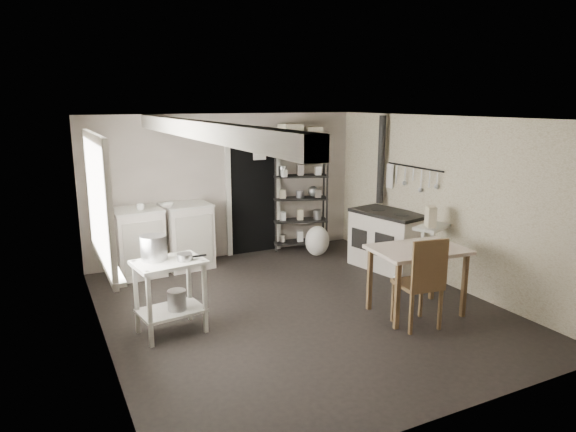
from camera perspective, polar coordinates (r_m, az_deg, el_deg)
name	(u,v)px	position (r m, az deg, el deg)	size (l,w,h in m)	color
floor	(299,308)	(6.41, 1.22, -10.17)	(5.00, 5.00, 0.00)	black
ceiling	(300,118)	(5.92, 1.32, 10.84)	(5.00, 5.00, 0.00)	white
wall_back	(227,186)	(8.32, -6.79, 3.30)	(4.50, 0.02, 2.30)	#A69A8D
wall_front	(453,282)	(4.10, 17.86, -6.97)	(4.50, 0.02, 2.30)	#A69A8D
wall_left	(99,239)	(5.42, -20.30, -2.42)	(0.02, 5.00, 2.30)	#A69A8D
wall_right	(444,201)	(7.36, 16.96, 1.63)	(0.02, 5.00, 2.30)	#A69A8D
window	(97,201)	(5.55, -20.51, 1.60)	(0.12, 1.76, 1.28)	beige
doorway	(254,194)	(8.47, -3.83, 2.50)	(0.96, 0.10, 2.08)	beige
ceiling_beam	(197,129)	(5.47, -10.04, 9.46)	(0.18, 5.00, 0.18)	beige
wallpaper_panel	(444,201)	(7.36, 16.90, 1.62)	(0.01, 5.00, 2.30)	beige
utensil_rail	(413,167)	(7.71, 13.77, 5.29)	(0.06, 1.20, 0.44)	#A6A6A8
prep_table	(171,298)	(5.77, -12.91, -8.88)	(0.72, 0.51, 0.82)	beige
stockpot	(154,249)	(5.67, -14.68, -3.60)	(0.28, 0.28, 0.30)	#A6A6A8
saucepan	(185,258)	(5.61, -11.41, -4.57)	(0.17, 0.17, 0.09)	#A6A6A8
bucket	(177,300)	(5.75, -12.24, -9.11)	(0.20, 0.20, 0.22)	#A6A6A8
base_cabinets	(163,241)	(7.85, -13.72, -2.69)	(1.50, 0.64, 0.99)	beige
mixing_bowl	(167,209)	(7.66, -13.28, 0.74)	(0.27, 0.27, 0.07)	white
counter_cup	(141,212)	(7.52, -16.04, 0.48)	(0.12, 0.12, 0.09)	white
shelf_rack	(300,194)	(8.66, 1.36, 2.41)	(0.90, 0.35, 1.90)	black
shelf_jar	(284,172)	(8.41, -0.42, 4.94)	(0.08, 0.08, 0.18)	white
storage_box_a	(291,131)	(8.41, 0.30, 9.39)	(0.33, 0.29, 0.23)	beige
storage_box_b	(312,132)	(8.65, 2.70, 9.33)	(0.27, 0.25, 0.17)	beige
stove	(388,240)	(7.88, 11.03, -2.65)	(0.62, 1.12, 0.88)	beige
stovepipe	(381,160)	(8.18, 10.32, 6.14)	(0.11, 0.11, 1.45)	black
side_ledge	(430,256)	(7.24, 15.55, -4.33)	(0.56, 0.30, 0.86)	beige
oats_box	(431,216)	(7.02, 15.58, 0.02)	(0.11, 0.18, 0.27)	beige
work_table	(416,283)	(6.33, 14.05, -7.20)	(1.07, 0.75, 0.81)	beige
table_cup	(436,250)	(6.19, 16.13, -3.64)	(0.09, 0.09, 0.09)	white
chair	(417,285)	(5.95, 14.19, -7.41)	(0.44, 0.46, 1.06)	brown
flour_sack	(317,241)	(8.44, 3.27, -2.82)	(0.41, 0.35, 0.49)	white
floor_crock	(397,281)	(7.26, 12.04, -7.04)	(0.12, 0.12, 0.15)	white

